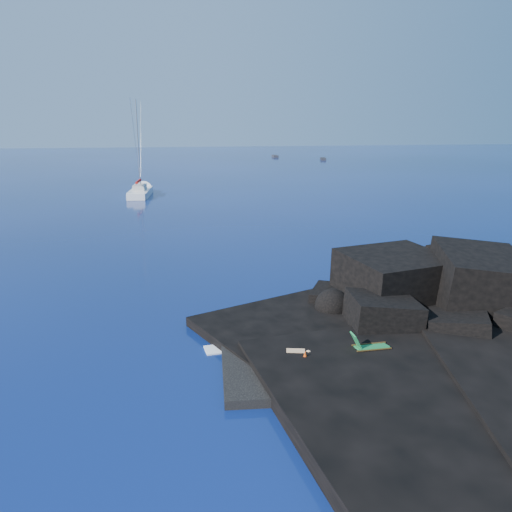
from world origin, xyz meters
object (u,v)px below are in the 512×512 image
(sunbather, at_px, (296,353))
(distant_boat_a, at_px, (275,157))
(sailboat, at_px, (141,196))
(marker_cone, at_px, (305,357))
(distant_boat_b, at_px, (323,160))
(deck_chair, at_px, (372,342))

(sunbather, bearing_deg, distant_boat_a, 91.33)
(sailboat, relative_size, marker_cone, 25.41)
(sunbather, bearing_deg, marker_cone, -52.53)
(sailboat, distance_m, distant_boat_a, 83.61)
(distant_boat_b, bearing_deg, marker_cone, -94.42)
(sailboat, height_order, marker_cone, sailboat)
(sunbather, height_order, distant_boat_a, sunbather)
(sunbather, bearing_deg, sailboat, 112.45)
(sailboat, bearing_deg, sunbather, -75.90)
(sunbather, bearing_deg, distant_boat_b, 85.14)
(deck_chair, height_order, distant_boat_a, deck_chair)
(sailboat, relative_size, deck_chair, 8.23)
(marker_cone, bearing_deg, distant_boat_a, 77.29)
(distant_boat_a, xyz_separation_m, distant_boat_b, (10.30, -13.16, 0.00))
(deck_chair, relative_size, distant_boat_a, 0.34)
(marker_cone, bearing_deg, distant_boat_b, 71.14)
(sailboat, distance_m, distant_boat_b, 77.73)
(distant_boat_b, bearing_deg, sailboat, -112.57)
(sunbather, bearing_deg, deck_chair, 8.38)
(distant_boat_a, bearing_deg, distant_boat_b, -47.42)
(deck_chair, xyz_separation_m, distant_boat_a, (25.87, 127.24, -0.88))
(marker_cone, bearing_deg, sunbather, 113.28)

